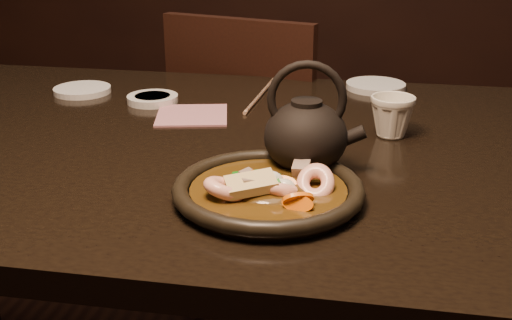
% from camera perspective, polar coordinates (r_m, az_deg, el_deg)
% --- Properties ---
extents(table, '(1.60, 0.90, 0.75)m').
position_cam_1_polar(table, '(1.15, -6.19, -1.61)').
color(table, black).
rests_on(table, floor).
extents(chair, '(0.51, 0.51, 0.88)m').
position_cam_1_polar(chair, '(1.75, 0.23, 0.03)').
color(chair, black).
rests_on(chair, floor).
extents(plate, '(0.26, 0.26, 0.03)m').
position_cam_1_polar(plate, '(0.87, 1.10, -2.76)').
color(plate, black).
rests_on(plate, table).
extents(stirfry, '(0.18, 0.13, 0.05)m').
position_cam_1_polar(stirfry, '(0.86, 1.22, -2.58)').
color(stirfry, '#3B250A').
rests_on(stirfry, plate).
extents(soy_dish, '(0.10, 0.10, 0.01)m').
position_cam_1_polar(soy_dish, '(1.33, -9.18, 5.39)').
color(soy_dish, silver).
rests_on(soy_dish, table).
extents(saucer_left, '(0.12, 0.12, 0.01)m').
position_cam_1_polar(saucer_left, '(1.44, -15.18, 6.02)').
color(saucer_left, silver).
rests_on(saucer_left, table).
extents(saucer_right, '(0.13, 0.13, 0.01)m').
position_cam_1_polar(saucer_right, '(1.44, 10.59, 6.49)').
color(saucer_right, silver).
rests_on(saucer_right, table).
extents(tea_cup, '(0.08, 0.08, 0.08)m').
position_cam_1_polar(tea_cup, '(1.13, 12.00, 3.94)').
color(tea_cup, beige).
rests_on(tea_cup, table).
extents(chopsticks, '(0.02, 0.27, 0.01)m').
position_cam_1_polar(chopsticks, '(1.36, 0.38, 5.81)').
color(chopsticks, tan).
rests_on(chopsticks, table).
extents(napkin, '(0.16, 0.16, 0.00)m').
position_cam_1_polar(napkin, '(1.24, -5.71, 3.99)').
color(napkin, '#AA6870').
rests_on(napkin, table).
extents(teapot, '(0.15, 0.12, 0.17)m').
position_cam_1_polar(teapot, '(0.95, 4.49, 2.43)').
color(teapot, black).
rests_on(teapot, table).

